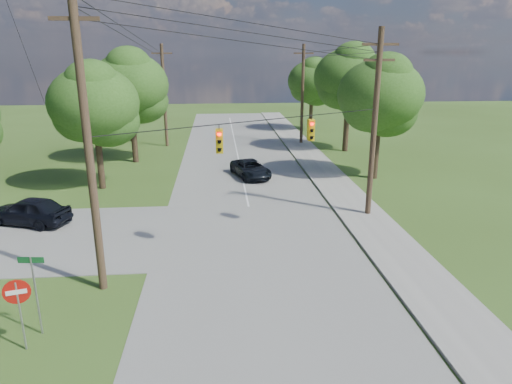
{
  "coord_description": "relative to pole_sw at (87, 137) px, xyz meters",
  "views": [
    {
      "loc": [
        0.19,
        -16.68,
        9.2
      ],
      "look_at": [
        2.03,
        5.0,
        2.51
      ],
      "focal_mm": 32.0,
      "sensor_mm": 36.0,
      "label": 1
    }
  ],
  "objects": [
    {
      "name": "car_main_north",
      "position": [
        7.24,
        16.69,
        -5.56
      ],
      "size": [
        3.29,
        5.0,
        1.28
      ],
      "primitive_type": "imported",
      "rotation": [
        0.0,
        0.0,
        0.28
      ],
      "color": "black",
      "rests_on": "main_road"
    },
    {
      "name": "tree_e_mid",
      "position": [
        17.1,
        25.6,
        0.68
      ],
      "size": [
        6.6,
        6.6,
        9.64
      ],
      "color": "#453322",
      "rests_on": "ground"
    },
    {
      "name": "tree_w_near",
      "position": [
        -3.4,
        14.6,
        -0.3
      ],
      "size": [
        6.0,
        6.0,
        8.4
      ],
      "color": "#453322",
      "rests_on": "ground"
    },
    {
      "name": "car_cross_dark",
      "position": [
        -5.71,
        7.66,
        -5.42
      ],
      "size": [
        4.92,
        3.18,
        1.56
      ],
      "primitive_type": "imported",
      "rotation": [
        0.0,
        0.0,
        -1.89
      ],
      "color": "black",
      "rests_on": "cross_road"
    },
    {
      "name": "sidewalk_east",
      "position": [
        13.3,
        4.6,
        -6.17
      ],
      "size": [
        2.6,
        100.0,
        0.12
      ],
      "primitive_type": "cube",
      "color": "#A7A59D",
      "rests_on": "ground"
    },
    {
      "name": "pole_north_e",
      "position": [
        13.5,
        29.6,
        -1.1
      ],
      "size": [
        2.0,
        0.32,
        10.0
      ],
      "color": "#4F3728",
      "rests_on": "ground"
    },
    {
      "name": "pole_north_w",
      "position": [
        -0.4,
        29.6,
        -1.1
      ],
      "size": [
        2.0,
        0.32,
        10.0
      ],
      "color": "#4F3728",
      "rests_on": "ground"
    },
    {
      "name": "tree_e_far",
      "position": [
        16.1,
        37.6,
        -0.31
      ],
      "size": [
        5.8,
        5.8,
        8.32
      ],
      "color": "#453322",
      "rests_on": "ground"
    },
    {
      "name": "power_lines",
      "position": [
        6.1,
        11.14,
        2.93
      ],
      "size": [
        13.93,
        29.62,
        4.93
      ],
      "color": "black",
      "rests_on": "ground"
    },
    {
      "name": "do_not_enter_sign",
      "position": [
        -1.55,
        -3.9,
        -4.42
      ],
      "size": [
        0.81,
        0.25,
        2.49
      ],
      "rotation": [
        0.0,
        0.0,
        0.27
      ],
      "color": "gray",
      "rests_on": "ground"
    },
    {
      "name": "pole_ne",
      "position": [
        13.5,
        7.6,
        -0.76
      ],
      "size": [
        2.0,
        0.32,
        10.5
      ],
      "color": "#4F3728",
      "rests_on": "ground"
    },
    {
      "name": "tree_w_mid",
      "position": [
        -2.4,
        22.6,
        0.35
      ],
      "size": [
        6.4,
        6.4,
        9.22
      ],
      "color": "#453322",
      "rests_on": "ground"
    },
    {
      "name": "tree_e_near",
      "position": [
        16.6,
        15.6,
        0.02
      ],
      "size": [
        6.2,
        6.2,
        8.81
      ],
      "color": "#453322",
      "rests_on": "ground"
    },
    {
      "name": "traffic_signals",
      "position": [
        7.15,
        4.03,
        -0.73
      ],
      "size": [
        4.91,
        3.27,
        1.05
      ],
      "color": "gold",
      "rests_on": "ground"
    },
    {
      "name": "main_road",
      "position": [
        6.6,
        4.6,
        -6.21
      ],
      "size": [
        10.0,
        100.0,
        0.03
      ],
      "primitive_type": "cube",
      "color": "gray",
      "rests_on": "ground"
    },
    {
      "name": "pole_sw",
      "position": [
        0.0,
        0.0,
        0.0
      ],
      "size": [
        2.0,
        0.32,
        12.0
      ],
      "color": "#4F3728",
      "rests_on": "ground"
    },
    {
      "name": "street_name_sign",
      "position": [
        -1.35,
        -3.05,
        -4.42
      ],
      "size": [
        0.86,
        0.11,
        2.87
      ],
      "rotation": [
        0.0,
        0.0,
        -0.09
      ],
      "color": "gray",
      "rests_on": "ground"
    },
    {
      "name": "tree_w_far",
      "position": [
        -4.4,
        32.6,
        0.02
      ],
      "size": [
        6.0,
        6.0,
        8.73
      ],
      "color": "#453322",
      "rests_on": "ground"
    },
    {
      "name": "ground",
      "position": [
        4.6,
        -0.4,
        -6.23
      ],
      "size": [
        140.0,
        140.0,
        0.0
      ],
      "primitive_type": "plane",
      "color": "#37531B",
      "rests_on": "ground"
    }
  ]
}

